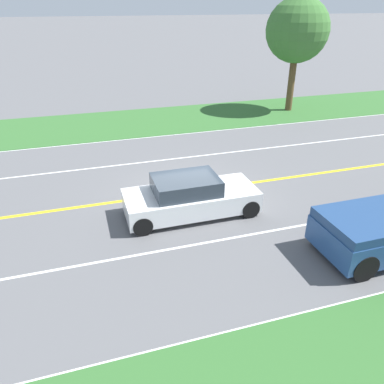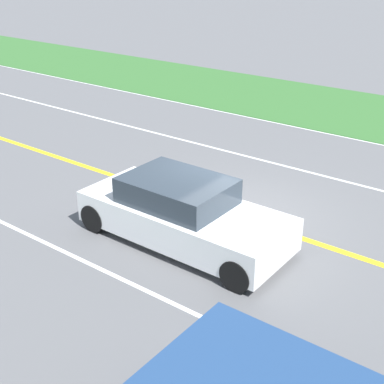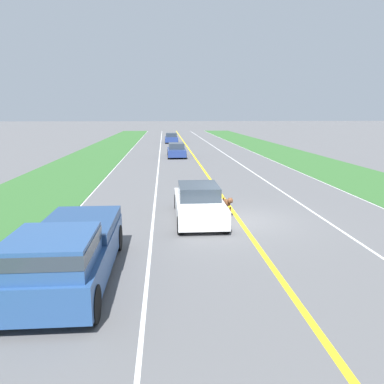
# 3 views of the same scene
# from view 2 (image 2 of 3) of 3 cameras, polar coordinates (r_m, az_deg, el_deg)

# --- Properties ---
(ground_plane) EXTENTS (400.00, 400.00, 0.00)m
(ground_plane) POSITION_cam_2_polar(r_m,az_deg,el_deg) (12.56, 5.00, -2.71)
(ground_plane) COLOR #5B5B5E
(centre_divider_line) EXTENTS (0.18, 160.00, 0.01)m
(centre_divider_line) POSITION_cam_2_polar(r_m,az_deg,el_deg) (12.56, 5.00, -2.70)
(centre_divider_line) COLOR yellow
(centre_divider_line) RESTS_ON ground
(lane_edge_line_left) EXTENTS (0.14, 160.00, 0.01)m
(lane_edge_line_left) POSITION_cam_2_polar(r_m,az_deg,el_deg) (18.43, 16.87, 5.47)
(lane_edge_line_left) COLOR white
(lane_edge_line_left) RESTS_ON ground
(lane_dash_same_dir) EXTENTS (0.10, 160.00, 0.01)m
(lane_dash_same_dir) POSITION_cam_2_polar(r_m,az_deg,el_deg) (10.18, -5.86, -9.99)
(lane_dash_same_dir) COLOR white
(lane_dash_same_dir) RESTS_ON ground
(lane_dash_oncoming) EXTENTS (0.10, 160.00, 0.01)m
(lane_dash_oncoming) POSITION_cam_2_polar(r_m,az_deg,el_deg) (15.38, 12.05, 2.17)
(lane_dash_oncoming) COLOR white
(lane_dash_oncoming) RESTS_ON ground
(ego_car) EXTENTS (1.90, 4.57, 1.41)m
(ego_car) POSITION_cam_2_polar(r_m,az_deg,el_deg) (11.27, -1.00, -2.27)
(ego_car) COLOR white
(ego_car) RESTS_ON ground
(dog) EXTENTS (0.38, 1.18, 0.86)m
(dog) POSITION_cam_2_polar(r_m,az_deg,el_deg) (12.46, 1.01, -0.08)
(dog) COLOR brown
(dog) RESTS_ON ground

